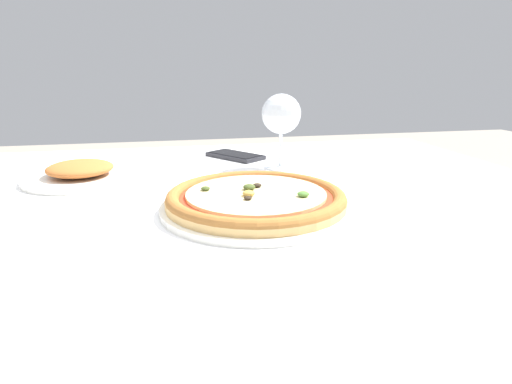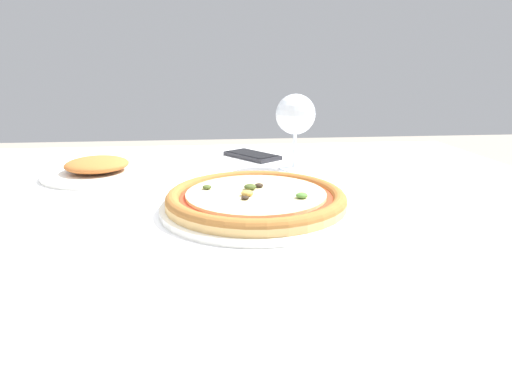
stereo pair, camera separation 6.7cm
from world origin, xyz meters
name	(u,v)px [view 1 (the left image)]	position (x,y,z in m)	size (l,w,h in m)	color
dining_table	(182,255)	(0.00, 0.00, 0.64)	(1.46, 1.18, 0.71)	brown
pizza_plate	(256,200)	(0.12, 0.00, 0.73)	(0.30, 0.30, 0.04)	white
wine_glass_far_left	(281,116)	(0.23, 0.28, 0.83)	(0.09, 0.09, 0.16)	silver
cell_phone	(235,156)	(0.15, 0.41, 0.72)	(0.14, 0.16, 0.01)	#232328
side_plate	(81,173)	(-0.19, 0.25, 0.73)	(0.22, 0.22, 0.04)	white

